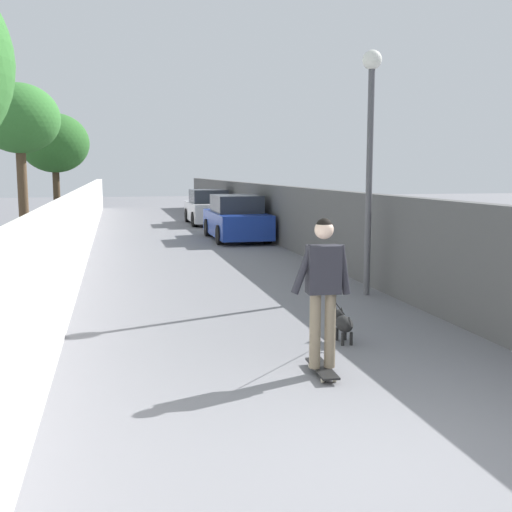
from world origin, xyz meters
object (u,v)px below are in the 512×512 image
(tree_left_mid, at_px, (54,144))
(skateboard, at_px, (322,369))
(car_near, at_px, (236,219))
(dog, at_px, (343,323))
(person_skateboarder, at_px, (323,281))
(tree_left_near, at_px, (19,120))
(car_far, at_px, (208,208))
(lamp_post, at_px, (370,131))

(tree_left_mid, height_order, skateboard, tree_left_mid)
(car_near, bearing_deg, dog, 175.46)
(tree_left_mid, relative_size, person_skateboarder, 2.52)
(tree_left_mid, height_order, dog, tree_left_mid)
(skateboard, bearing_deg, tree_left_mid, 14.59)
(tree_left_near, height_order, tree_left_mid, tree_left_near)
(person_skateboarder, distance_m, car_far, 20.82)
(tree_left_mid, distance_m, car_near, 7.11)
(lamp_post, bearing_deg, tree_left_mid, 28.32)
(lamp_post, height_order, car_far, lamp_post)
(lamp_post, height_order, person_skateboarder, lamp_post)
(lamp_post, distance_m, person_skateboarder, 5.26)
(person_skateboarder, bearing_deg, tree_left_mid, 14.59)
(lamp_post, height_order, skateboard, lamp_post)
(person_skateboarder, height_order, car_far, person_skateboarder)
(tree_left_mid, height_order, person_skateboarder, tree_left_mid)
(dog, relative_size, car_far, 0.39)
(tree_left_near, xyz_separation_m, skateboard, (-10.72, -4.68, -3.61))
(tree_left_mid, xyz_separation_m, car_far, (4.02, -6.12, -2.62))
(lamp_post, xyz_separation_m, person_skateboarder, (-4.25, 2.37, -1.98))
(tree_left_near, bearing_deg, dog, -150.26)
(skateboard, bearing_deg, person_skateboarder, 169.38)
(tree_left_near, distance_m, skateboard, 12.24)
(dog, bearing_deg, tree_left_mid, 18.19)
(dog, bearing_deg, tree_left_near, 29.74)
(car_near, relative_size, car_far, 1.07)
(tree_left_mid, distance_m, lamp_post, 14.16)
(lamp_post, distance_m, dog, 4.45)
(person_skateboarder, distance_m, car_near, 14.34)
(car_far, bearing_deg, car_near, -180.00)
(car_far, bearing_deg, tree_left_near, 147.24)
(tree_left_near, xyz_separation_m, lamp_post, (-6.46, -7.05, -0.58))
(dog, bearing_deg, lamp_post, -28.37)
(tree_left_mid, distance_m, skateboard, 17.58)
(tree_left_mid, height_order, car_near, tree_left_mid)
(tree_left_mid, xyz_separation_m, lamp_post, (-12.46, -6.72, -0.23))
(tree_left_mid, relative_size, skateboard, 5.45)
(tree_left_mid, xyz_separation_m, car_near, (-2.49, -6.12, -2.62))
(tree_left_mid, xyz_separation_m, skateboard, (-16.72, -4.35, -3.27))
(tree_left_near, xyz_separation_m, person_skateboarder, (-10.72, -4.68, -2.56))
(skateboard, bearing_deg, tree_left_near, 23.61)
(dog, height_order, car_near, car_near)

